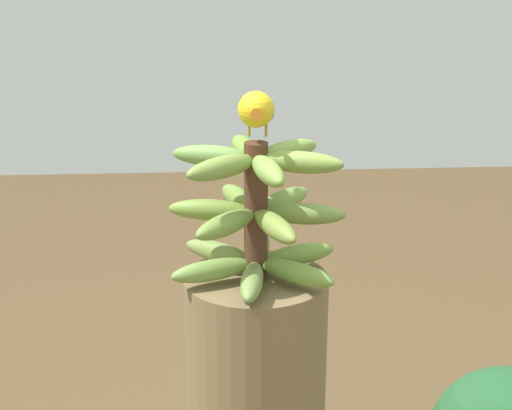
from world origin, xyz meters
The scene contains 2 objects.
banana_bunch centered at (0.00, 0.00, 1.04)m, with size 0.33×0.32×0.25m.
perched_bird centered at (0.03, 0.00, 1.22)m, with size 0.22×0.07×0.09m.
Camera 1 is at (-1.27, 0.08, 1.47)m, focal length 53.23 mm.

